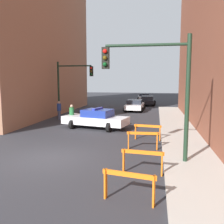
% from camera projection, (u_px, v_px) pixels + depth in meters
% --- Properties ---
extents(ground_plane, '(120.00, 120.00, 0.00)m').
position_uv_depth(ground_plane, '(50.00, 158.00, 11.23)').
color(ground_plane, '#2D2D33').
extents(sidewalk_right, '(2.40, 44.00, 0.12)m').
position_uv_depth(sidewalk_right, '(193.00, 165.00, 10.16)').
color(sidewalk_right, '#B2ADA3').
rests_on(sidewalk_right, ground_plane).
extents(traffic_light_near, '(3.64, 0.35, 5.20)m').
position_uv_depth(traffic_light_near, '(159.00, 79.00, 10.25)').
color(traffic_light_near, black).
rests_on(traffic_light_near, sidewalk_right).
extents(traffic_light_far, '(3.44, 0.35, 5.20)m').
position_uv_depth(traffic_light_far, '(70.00, 81.00, 23.11)').
color(traffic_light_far, black).
rests_on(traffic_light_far, ground_plane).
extents(police_car, '(5.00, 3.02, 1.52)m').
position_uv_depth(police_car, '(96.00, 119.00, 18.12)').
color(police_car, white).
rests_on(police_car, ground_plane).
extents(parked_car_near, '(2.37, 4.35, 1.31)m').
position_uv_depth(parked_car_near, '(135.00, 105.00, 28.30)').
color(parked_car_near, silver).
rests_on(parked_car_near, ground_plane).
extents(parked_car_mid, '(2.31, 4.32, 1.31)m').
position_uv_depth(parked_car_mid, '(148.00, 100.00, 34.89)').
color(parked_car_mid, black).
rests_on(parked_car_mid, ground_plane).
extents(parked_car_far, '(2.47, 4.41, 1.31)m').
position_uv_depth(parked_car_far, '(144.00, 97.00, 42.16)').
color(parked_car_far, silver).
rests_on(parked_car_far, ground_plane).
extents(pedestrian_crossing, '(0.51, 0.51, 1.66)m').
position_uv_depth(pedestrian_crossing, '(72.00, 115.00, 18.93)').
color(pedestrian_crossing, black).
rests_on(pedestrian_crossing, ground_plane).
extents(pedestrian_corner, '(0.45, 0.45, 1.66)m').
position_uv_depth(pedestrian_corner, '(59.00, 110.00, 22.07)').
color(pedestrian_corner, '#474C66').
rests_on(pedestrian_corner, ground_plane).
extents(barrier_front, '(1.58, 0.44, 0.90)m').
position_uv_depth(barrier_front, '(129.00, 182.00, 7.11)').
color(barrier_front, orange).
rests_on(barrier_front, ground_plane).
extents(barrier_mid, '(1.60, 0.31, 0.90)m').
position_uv_depth(barrier_mid, '(142.00, 158.00, 9.29)').
color(barrier_mid, orange).
rests_on(barrier_mid, ground_plane).
extents(barrier_back, '(1.60, 0.24, 0.90)m').
position_uv_depth(barrier_back, '(143.00, 137.00, 12.63)').
color(barrier_back, orange).
rests_on(barrier_back, ground_plane).
extents(barrier_corner, '(1.59, 0.36, 0.90)m').
position_uv_depth(barrier_corner, '(148.00, 130.00, 14.63)').
color(barrier_corner, orange).
rests_on(barrier_corner, ground_plane).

